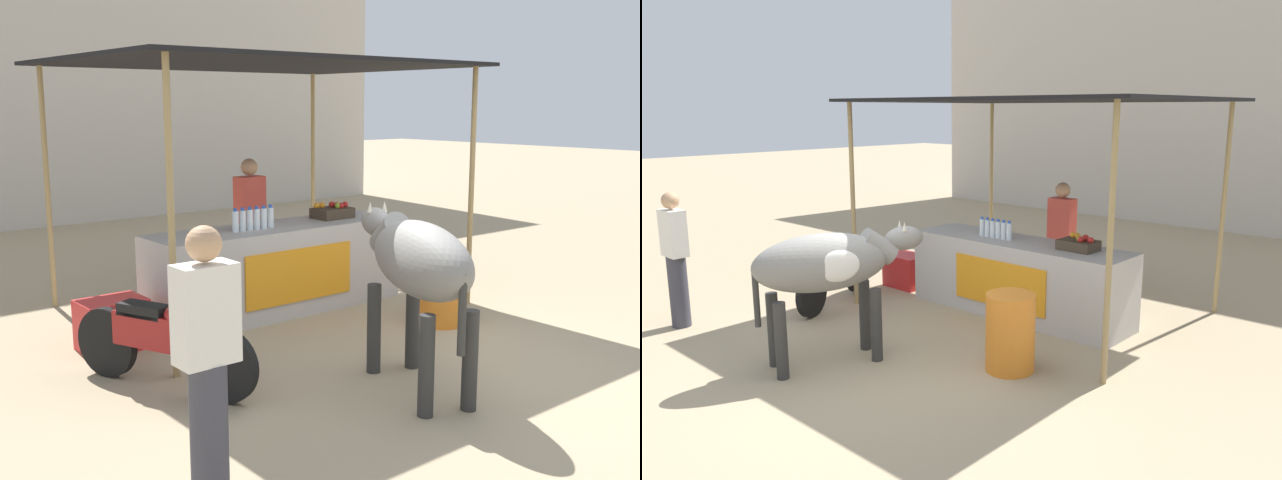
% 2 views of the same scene
% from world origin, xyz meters
% --- Properties ---
extents(ground_plane, '(60.00, 60.00, 0.00)m').
position_xyz_m(ground_plane, '(0.00, 0.00, 0.00)').
color(ground_plane, tan).
extents(building_wall_far, '(16.00, 0.50, 6.88)m').
position_xyz_m(building_wall_far, '(0.00, 9.80, 3.44)').
color(building_wall_far, beige).
rests_on(building_wall_far, ground).
extents(stall_counter, '(3.00, 0.82, 0.96)m').
position_xyz_m(stall_counter, '(0.00, 2.20, 0.48)').
color(stall_counter, '#B2ADA8').
rests_on(stall_counter, ground).
extents(stall_awning, '(4.20, 3.20, 2.73)m').
position_xyz_m(stall_awning, '(0.00, 2.50, 2.62)').
color(stall_awning, black).
rests_on(stall_awning, ground).
extents(water_bottle_row, '(0.52, 0.07, 0.25)m').
position_xyz_m(water_bottle_row, '(-0.35, 2.15, 1.07)').
color(water_bottle_row, silver).
rests_on(water_bottle_row, stall_counter).
extents(fruit_crate, '(0.44, 0.32, 0.18)m').
position_xyz_m(fruit_crate, '(0.84, 2.25, 1.03)').
color(fruit_crate, '#3F3326').
rests_on(fruit_crate, stall_counter).
extents(vendor_behind_counter, '(0.34, 0.22, 1.65)m').
position_xyz_m(vendor_behind_counter, '(0.14, 2.95, 0.85)').
color(vendor_behind_counter, '#383842').
rests_on(vendor_behind_counter, ground).
extents(cooler_box, '(0.60, 0.44, 0.48)m').
position_xyz_m(cooler_box, '(-2.00, 2.10, 0.24)').
color(cooler_box, red).
rests_on(cooler_box, ground).
extents(water_barrel, '(0.50, 0.50, 0.80)m').
position_xyz_m(water_barrel, '(1.02, 0.71, 0.40)').
color(water_barrel, orange).
rests_on(water_barrel, ground).
extents(cow, '(0.97, 1.83, 1.44)m').
position_xyz_m(cow, '(-0.48, -0.37, 1.03)').
color(cow, gray).
rests_on(cow, ground).
extents(motorcycle_parked, '(0.86, 1.69, 0.90)m').
position_xyz_m(motorcycle_parked, '(-2.09, 0.87, 0.43)').
color(motorcycle_parked, black).
rests_on(motorcycle_parked, ground).
extents(passerby_on_street, '(0.34, 0.22, 1.65)m').
position_xyz_m(passerby_on_street, '(-2.76, -0.94, 0.85)').
color(passerby_on_street, '#383842').
rests_on(passerby_on_street, ground).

